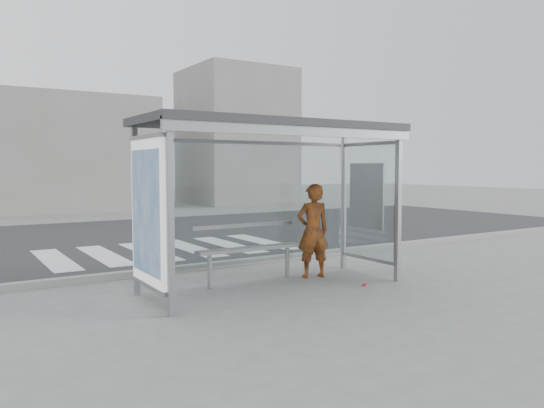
# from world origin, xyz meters

# --- Properties ---
(ground) EXTENTS (80.00, 80.00, 0.00)m
(ground) POSITION_xyz_m (0.00, 0.00, 0.00)
(ground) COLOR slate
(ground) RESTS_ON ground
(road) EXTENTS (30.00, 10.00, 0.01)m
(road) POSITION_xyz_m (0.00, 7.00, 0.00)
(road) COLOR #27272A
(road) RESTS_ON ground
(curb) EXTENTS (30.00, 0.18, 0.12)m
(curb) POSITION_xyz_m (0.00, 1.95, 0.06)
(curb) COLOR gray
(curb) RESTS_ON ground
(crosswalk) EXTENTS (5.55, 3.00, 0.00)m
(crosswalk) POSITION_xyz_m (0.00, 4.50, 0.00)
(crosswalk) COLOR silver
(crosswalk) RESTS_ON ground
(bus_shelter) EXTENTS (4.25, 1.65, 2.62)m
(bus_shelter) POSITION_xyz_m (-0.37, 0.06, 1.98)
(bus_shelter) COLOR gray
(bus_shelter) RESTS_ON ground
(building_center) EXTENTS (8.00, 5.00, 5.00)m
(building_center) POSITION_xyz_m (0.00, 18.00, 2.50)
(building_center) COLOR gray
(building_center) RESTS_ON ground
(building_right) EXTENTS (5.00, 5.00, 7.00)m
(building_right) POSITION_xyz_m (9.00, 18.00, 3.50)
(building_right) COLOR gray
(building_right) RESTS_ON ground
(person) EXTENTS (0.66, 0.51, 1.62)m
(person) POSITION_xyz_m (0.98, 0.30, 0.81)
(person) COLOR #C15212
(person) RESTS_ON ground
(bench) EXTENTS (1.88, 0.33, 0.97)m
(bench) POSITION_xyz_m (-0.17, 0.50, 0.57)
(bench) COLOR gray
(bench) RESTS_ON ground
(soda_can) EXTENTS (0.12, 0.12, 0.06)m
(soda_can) POSITION_xyz_m (1.29, -0.69, 0.03)
(soda_can) COLOR #DA404D
(soda_can) RESTS_ON ground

